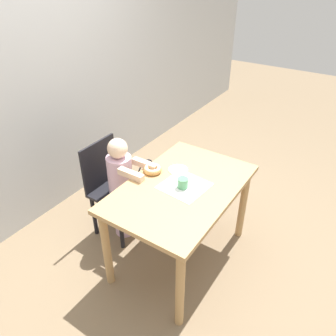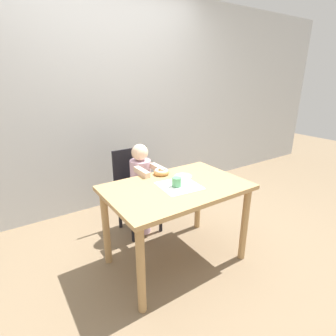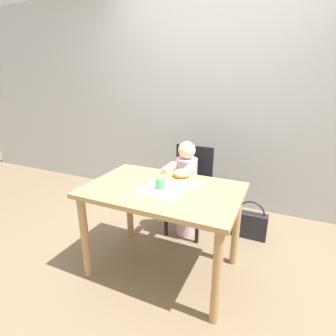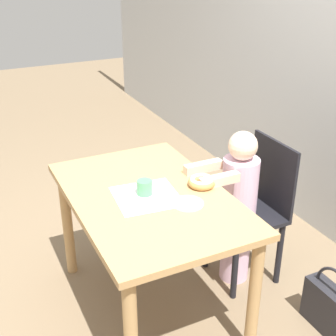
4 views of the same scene
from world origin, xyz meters
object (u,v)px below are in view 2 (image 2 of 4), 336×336
Objects in this scene: cup at (177,182)px; chair at (136,189)px; donut at (161,172)px; child_figure at (141,189)px; handbag at (177,198)px.

chair is at bearing 91.37° from cup.
chair is 6.09× the size of donut.
child_figure is 0.38m from donut.
handbag is at bearing 19.21° from child_figure.
child_figure is 2.46× the size of handbag.
child_figure is at bearing -90.00° from chair.
chair reaches higher than cup.
chair is at bearing 99.06° from donut.
cup reaches higher than donut.
donut is 1.81× the size of cup.
child_figure is 12.23× the size of cup.
donut is 0.94m from handbag.
child_figure is 0.64m from cup.
child_figure is at bearing -160.79° from handbag.
chair is 11.05× the size of cup.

